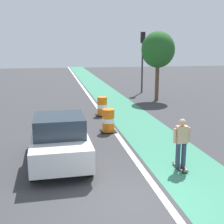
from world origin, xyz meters
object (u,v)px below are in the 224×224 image
at_px(traffic_barrel_front, 108,121).
at_px(traffic_barrel_mid, 102,107).
at_px(skateboarder_on_lane, 181,142).
at_px(traffic_light_corner, 143,51).
at_px(street_tree_sidewalk, 158,50).
at_px(parked_sedan_nearest, 60,139).

height_order(traffic_barrel_front, traffic_barrel_mid, same).
xyz_separation_m(skateboarder_on_lane, traffic_light_corner, (3.48, 15.97, 2.59)).
distance_m(skateboarder_on_lane, street_tree_sidewalk, 12.99).
distance_m(traffic_barrel_front, traffic_barrel_mid, 3.37).
xyz_separation_m(skateboarder_on_lane, traffic_barrel_mid, (-1.28, 8.02, -0.38)).
distance_m(parked_sedan_nearest, traffic_light_corner, 16.58).
relative_size(skateboarder_on_lane, traffic_light_corner, 0.33).
bearing_deg(traffic_barrel_front, skateboarder_on_lane, -71.80).
bearing_deg(skateboarder_on_lane, traffic_barrel_front, 108.20).
bearing_deg(parked_sedan_nearest, traffic_barrel_front, 55.43).
bearing_deg(parked_sedan_nearest, street_tree_sidewalk, 56.07).
bearing_deg(street_tree_sidewalk, parked_sedan_nearest, -123.93).
bearing_deg(parked_sedan_nearest, traffic_barrel_mid, 69.15).
relative_size(skateboarder_on_lane, traffic_barrel_mid, 1.55).
relative_size(parked_sedan_nearest, street_tree_sidewalk, 0.83).
relative_size(parked_sedan_nearest, traffic_light_corner, 0.81).
distance_m(parked_sedan_nearest, traffic_barrel_front, 4.05).
xyz_separation_m(parked_sedan_nearest, traffic_light_corner, (7.31, 14.64, 2.67)).
bearing_deg(traffic_barrel_mid, traffic_barrel_front, -94.33).
height_order(traffic_barrel_front, street_tree_sidewalk, street_tree_sidewalk).
distance_m(traffic_barrel_front, street_tree_sidewalk, 9.60).
xyz_separation_m(traffic_barrel_front, street_tree_sidewalk, (5.03, 7.55, 3.14)).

